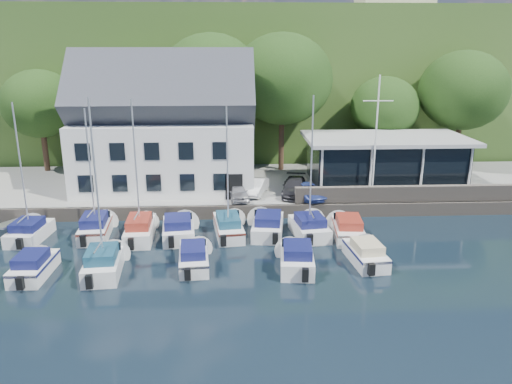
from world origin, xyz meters
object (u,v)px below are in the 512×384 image
(car_white, at_px, (256,187))
(boat_r1_3, at_px, (178,227))
(boat_r1_0, at_px, (22,177))
(boat_r2_0, at_px, (33,264))
(boat_r1_2, at_px, (136,169))
(boat_r1_6, at_px, (311,170))
(club_pavilion, at_px, (385,161))
(car_silver, at_px, (238,192))
(flagpole, at_px, (376,139))
(harbor_building, at_px, (165,134))
(boat_r2_2, at_px, (194,255))
(boat_r1_4, at_px, (227,171))
(boat_r2_1, at_px, (97,193))
(boat_r1_1, at_px, (90,167))
(boat_r2_3, at_px, (297,256))
(boat_r1_7, at_px, (348,227))
(boat_r1_5, at_px, (268,223))
(boat_r2_4, at_px, (366,251))
(car_dgrey, at_px, (295,187))
(car_blue, at_px, (308,190))

(car_white, bearing_deg, boat_r1_3, -113.08)
(boat_r1_0, relative_size, boat_r2_0, 1.66)
(boat_r1_2, relative_size, boat_r1_6, 1.03)
(club_pavilion, bearing_deg, car_silver, -164.21)
(car_white, bearing_deg, flagpole, 6.88)
(boat_r1_2, bearing_deg, harbor_building, 82.21)
(boat_r1_3, xyz_separation_m, boat_r2_0, (-7.43, -5.29, -0.06))
(boat_r1_2, bearing_deg, boat_r2_0, -135.31)
(boat_r2_2, bearing_deg, boat_r1_4, 63.31)
(boat_r1_0, xyz_separation_m, boat_r1_4, (13.01, 0.33, 0.09))
(boat_r2_1, bearing_deg, car_silver, 48.42)
(boat_r1_1, relative_size, boat_r2_3, 1.73)
(flagpole, height_order, boat_r1_6, flagpole)
(boat_r1_3, relative_size, boat_r1_7, 0.91)
(car_silver, xyz_separation_m, boat_r1_1, (-9.55, -4.62, 3.16))
(boat_r1_5, bearing_deg, boat_r2_4, -34.43)
(flagpole, distance_m, boat_r1_3, 15.86)
(boat_r1_2, bearing_deg, boat_r1_6, -3.73)
(car_white, xyz_separation_m, boat_r1_5, (0.49, -6.10, -0.85))
(boat_r1_4, bearing_deg, flagpole, 15.28)
(boat_r2_0, bearing_deg, car_silver, 43.66)
(flagpole, relative_size, boat_r2_2, 1.62)
(boat_r2_1, relative_size, boat_r2_2, 1.65)
(car_dgrey, distance_m, boat_r2_0, 19.59)
(car_dgrey, relative_size, boat_r1_5, 0.75)
(boat_r1_7, bearing_deg, harbor_building, 149.15)
(flagpole, bearing_deg, car_dgrey, 168.48)
(car_blue, relative_size, flagpole, 0.38)
(car_white, height_order, boat_r1_0, boat_r1_0)
(boat_r1_4, relative_size, boat_r1_5, 1.46)
(harbor_building, distance_m, boat_r1_1, 9.38)
(boat_r1_2, height_order, boat_r1_4, boat_r1_2)
(car_blue, bearing_deg, boat_r1_0, 179.57)
(car_white, xyz_separation_m, flagpole, (8.79, -1.57, 4.02))
(boat_r1_7, relative_size, boat_r2_0, 1.19)
(car_blue, distance_m, boat_r2_1, 16.99)
(flagpole, relative_size, boat_r2_3, 1.69)
(boat_r1_1, xyz_separation_m, boat_r2_4, (16.89, -5.04, -4.04))
(car_white, relative_size, boat_r1_1, 0.38)
(boat_r1_5, bearing_deg, boat_r2_2, -126.28)
(flagpole, bearing_deg, boat_r2_4, -107.13)
(harbor_building, distance_m, boat_r1_0, 12.04)
(harbor_building, xyz_separation_m, boat_r1_0, (-7.94, -8.99, -1.06))
(flagpole, xyz_separation_m, boat_r1_1, (-19.80, -4.38, -0.88))
(car_white, distance_m, car_dgrey, 3.01)
(club_pavilion, xyz_separation_m, boat_r1_2, (-18.75, -8.53, 1.62))
(club_pavilion, distance_m, boat_r2_3, 16.55)
(harbor_building, relative_size, car_blue, 4.13)
(car_white, height_order, boat_r1_5, car_white)
(flagpole, relative_size, boat_r1_3, 1.66)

